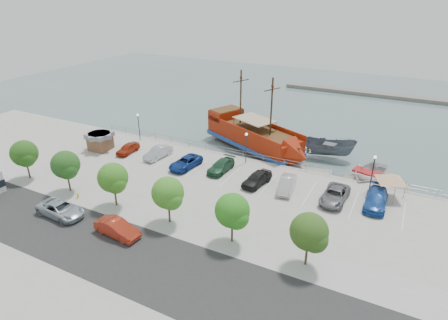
% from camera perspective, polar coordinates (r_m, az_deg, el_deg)
% --- Properties ---
extents(ground, '(160.00, 160.00, 0.00)m').
position_cam_1_polar(ground, '(46.08, -0.03, -4.56)').
color(ground, '#4F6061').
extents(land_slab, '(100.00, 58.00, 1.20)m').
position_cam_1_polar(land_slab, '(32.33, -18.47, -20.10)').
color(land_slab, '#9D968A').
rests_on(land_slab, ground).
extents(street, '(100.00, 8.00, 0.04)m').
position_cam_1_polar(street, '(34.51, -12.68, -14.59)').
color(street, black).
rests_on(street, land_slab).
extents(sidewalk, '(100.00, 4.00, 0.05)m').
position_cam_1_polar(sidewalk, '(38.26, -7.00, -9.72)').
color(sidewalk, gray).
rests_on(sidewalk, land_slab).
extents(seawall_railing, '(50.00, 0.06, 1.00)m').
position_cam_1_polar(seawall_railing, '(51.72, 3.92, 0.70)').
color(seawall_railing, gray).
rests_on(seawall_railing, land_slab).
extents(far_shore, '(40.00, 3.00, 0.80)m').
position_cam_1_polar(far_shore, '(93.78, 21.56, 9.36)').
color(far_shore, '#666358').
rests_on(far_shore, ground).
extents(pirate_ship, '(19.29, 12.59, 12.11)m').
position_cam_1_polar(pirate_ship, '(56.20, 5.39, 3.21)').
color(pirate_ship, '#931D07').
rests_on(pirate_ship, ground).
extents(patrol_boat, '(7.67, 3.93, 2.83)m').
position_cam_1_polar(patrol_boat, '(55.99, 15.75, 1.59)').
color(patrol_boat, '#525862').
rests_on(patrol_boat, ground).
extents(speedboat, '(6.65, 8.13, 1.47)m').
position_cam_1_polar(speedboat, '(51.34, 21.22, -2.21)').
color(speedboat, silver).
rests_on(speedboat, ground).
extents(dock_west, '(7.72, 3.46, 0.43)m').
position_cam_1_polar(dock_west, '(60.09, -8.49, 2.63)').
color(dock_west, gray).
rests_on(dock_west, ground).
extents(dock_mid, '(7.45, 3.03, 0.41)m').
position_cam_1_polar(dock_mid, '(51.38, 12.04, -1.62)').
color(dock_mid, gray).
rests_on(dock_mid, ground).
extents(dock_east, '(8.01, 3.03, 0.45)m').
position_cam_1_polar(dock_east, '(50.21, 22.01, -3.62)').
color(dock_east, slate).
rests_on(dock_east, ground).
extents(shed, '(3.23, 3.23, 2.54)m').
position_cam_1_polar(shed, '(57.33, -18.35, 2.80)').
color(shed, brown).
rests_on(shed, land_slab).
extents(canopy_tent, '(5.30, 5.30, 3.37)m').
position_cam_1_polar(canopy_tent, '(45.17, 24.22, -1.94)').
color(canopy_tent, slate).
rests_on(canopy_tent, land_slab).
extents(street_van, '(5.52, 2.73, 1.51)m').
position_cam_1_polar(street_van, '(42.49, -23.64, -6.88)').
color(street_van, '#9EA8B1').
rests_on(street_van, street).
extents(street_sedan, '(4.89, 2.05, 1.57)m').
position_cam_1_polar(street_sedan, '(37.51, -15.98, -9.96)').
color(street_sedan, '#AB2B19').
rests_on(street_sedan, street).
extents(fire_hydrant, '(0.24, 0.24, 0.69)m').
position_cam_1_polar(fire_hydrant, '(45.26, -21.37, -5.03)').
color(fire_hydrant, yellow).
rests_on(fire_hydrant, sidewalk).
extents(lamp_post_left, '(0.36, 0.36, 4.28)m').
position_cam_1_polar(lamp_post_left, '(58.77, -12.91, 5.64)').
color(lamp_post_left, black).
rests_on(lamp_post_left, land_slab).
extents(lamp_post_mid, '(0.36, 0.36, 4.28)m').
position_cam_1_polar(lamp_post_mid, '(49.68, 3.40, 2.70)').
color(lamp_post_mid, black).
rests_on(lamp_post_mid, land_slab).
extents(lamp_post_right, '(0.36, 0.36, 4.28)m').
position_cam_1_polar(lamp_post_right, '(46.22, 21.82, -0.89)').
color(lamp_post_right, black).
rests_on(lamp_post_right, land_slab).
extents(tree_a, '(3.30, 3.20, 5.00)m').
position_cam_1_polar(tree_a, '(51.09, -28.10, 0.75)').
color(tree_a, '#473321').
rests_on(tree_a, sidewalk).
extents(tree_b, '(3.30, 3.20, 5.00)m').
position_cam_1_polar(tree_b, '(45.79, -22.93, -0.83)').
color(tree_b, '#473321').
rests_on(tree_b, sidewalk).
extents(tree_c, '(3.30, 3.20, 5.00)m').
position_cam_1_polar(tree_c, '(40.99, -16.48, -2.80)').
color(tree_c, '#473321').
rests_on(tree_c, sidewalk).
extents(tree_d, '(3.30, 3.20, 5.00)m').
position_cam_1_polar(tree_d, '(36.90, -8.43, -5.20)').
color(tree_d, '#473321').
rests_on(tree_d, sidewalk).
extents(tree_e, '(3.30, 3.20, 5.00)m').
position_cam_1_polar(tree_e, '(33.78, 1.44, -7.96)').
color(tree_e, '#473321').
rests_on(tree_e, sidewalk).
extents(tree_f, '(3.30, 3.20, 5.00)m').
position_cam_1_polar(tree_f, '(31.92, 13.03, -10.87)').
color(tree_f, '#473321').
rests_on(tree_f, sidewalk).
extents(parked_car_a, '(1.84, 4.17, 1.39)m').
position_cam_1_polar(parked_car_a, '(55.20, -14.45, 1.73)').
color(parked_car_a, '#A12A11').
rests_on(parked_car_a, land_slab).
extents(parked_car_b, '(2.03, 4.76, 1.52)m').
position_cam_1_polar(parked_car_b, '(52.72, -10.02, 1.12)').
color(parked_car_b, '#ABADB8').
rests_on(parked_car_b, land_slab).
extents(parked_car_c, '(2.92, 5.39, 1.44)m').
position_cam_1_polar(parked_car_c, '(49.31, -5.87, -0.39)').
color(parked_car_c, navy).
rests_on(parked_car_c, land_slab).
extents(parked_car_d, '(2.25, 4.98, 1.41)m').
position_cam_1_polar(parked_car_d, '(48.08, -0.47, -0.95)').
color(parked_car_d, '#245135').
rests_on(parked_car_d, land_slab).
extents(parked_car_e, '(2.71, 4.96, 1.60)m').
position_cam_1_polar(parked_car_e, '(44.99, 5.04, -2.83)').
color(parked_car_e, black).
rests_on(parked_car_e, land_slab).
extents(parked_car_f, '(2.25, 4.87, 1.55)m').
position_cam_1_polar(parked_car_f, '(44.21, 9.53, -3.67)').
color(parked_car_f, beige).
rests_on(parked_car_f, land_slab).
extents(parked_car_g, '(2.72, 5.51, 1.51)m').
position_cam_1_polar(parked_car_g, '(43.22, 16.53, -5.15)').
color(parked_car_g, slate).
rests_on(parked_car_g, land_slab).
extents(parked_car_h, '(2.36, 5.58, 1.61)m').
position_cam_1_polar(parked_car_h, '(43.75, 22.17, -5.58)').
color(parked_car_h, '#1E4B9B').
rests_on(parked_car_h, land_slab).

